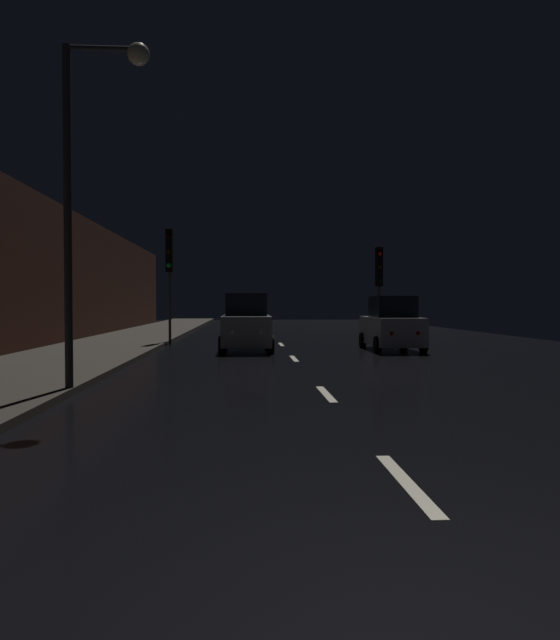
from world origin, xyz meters
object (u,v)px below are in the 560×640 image
Objects in this scene: streetlamp_overhead at (91,161)px; car_approaching_headlights at (246,324)px; traffic_light_far_left at (169,260)px; traffic_light_far_right at (379,274)px; car_parked_right_far at (392,325)px.

streetlamp_overhead reaches higher than car_approaching_headlights.
car_approaching_headlights is at bearing 47.85° from traffic_light_far_left.
traffic_light_far_left is 1.16× the size of car_approaching_headlights.
streetlamp_overhead is 12.57m from car_approaching_headlights.
traffic_light_far_left is (-9.83, -2.24, 0.44)m from traffic_light_far_right.
traffic_light_far_left is at bearing -83.19° from traffic_light_far_right.
car_parked_right_far is at bearing 88.07° from car_approaching_headlights.
traffic_light_far_left reaches higher than car_parked_right_far.
car_parked_right_far is (8.75, 11.45, -3.67)m from streetlamp_overhead.
car_approaching_headlights reaches higher than car_parked_right_far.
traffic_light_far_right is at bearing 131.69° from car_approaching_headlights.
car_approaching_headlights is (-6.47, -5.76, -2.27)m from traffic_light_far_right.
streetlamp_overhead reaches higher than traffic_light_far_left.
car_parked_right_far is (5.67, -0.19, -0.04)m from car_approaching_headlights.
traffic_light_far_right is 1.09× the size of car_parked_right_far.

